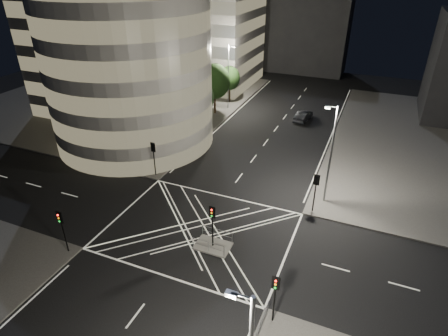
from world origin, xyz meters
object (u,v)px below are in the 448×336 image
at_px(traffic_signal_nr, 275,291).
at_px(street_lamp_left_near, 171,113).
at_px(traffic_signal_fr, 316,186).
at_px(traffic_signal_nl, 62,224).
at_px(traffic_signal_fl, 154,153).
at_px(street_lamp_left_far, 229,75).
at_px(traffic_signal_island, 212,219).
at_px(sedan, 303,116).
at_px(central_island, 213,246).
at_px(street_lamp_right_far, 330,152).

xyz_separation_m(traffic_signal_nr, street_lamp_left_near, (-18.24, 18.80, 2.63)).
bearing_deg(traffic_signal_fr, traffic_signal_nl, -142.31).
xyz_separation_m(traffic_signal_fl, traffic_signal_nl, (0.00, -13.60, 0.00)).
bearing_deg(street_lamp_left_far, street_lamp_left_near, -90.00).
relative_size(traffic_signal_island, street_lamp_left_near, 0.40).
bearing_deg(traffic_signal_fl, sedan, 62.94).
height_order(traffic_signal_nr, sedan, traffic_signal_nr).
bearing_deg(traffic_signal_nr, central_island, 142.07).
bearing_deg(traffic_signal_fl, street_lamp_left_near, 96.97).
height_order(traffic_signal_fr, traffic_signal_nr, same).
bearing_deg(traffic_signal_nr, traffic_signal_fr, 90.00).
bearing_deg(street_lamp_left_far, traffic_signal_island, -70.05).
height_order(traffic_signal_nl, street_lamp_right_far, street_lamp_right_far).
bearing_deg(traffic_signal_island, traffic_signal_nl, -153.86).
height_order(central_island, traffic_signal_island, traffic_signal_island).
bearing_deg(sedan, central_island, 96.24).
xyz_separation_m(traffic_signal_island, sedan, (0.86, 31.12, -2.17)).
xyz_separation_m(traffic_signal_fl, street_lamp_left_near, (-0.64, 5.20, 2.63)).
relative_size(traffic_signal_fr, traffic_signal_nr, 1.00).
xyz_separation_m(traffic_signal_nr, traffic_signal_island, (-6.80, 5.30, 0.00)).
distance_m(traffic_signal_nr, street_lamp_right_far, 16.03).
height_order(traffic_signal_fr, street_lamp_left_near, street_lamp_left_near).
xyz_separation_m(traffic_signal_fr, traffic_signal_island, (-6.80, -8.30, 0.00)).
distance_m(traffic_signal_fl, street_lamp_left_near, 5.86).
height_order(traffic_signal_island, street_lamp_right_far, street_lamp_right_far).
distance_m(street_lamp_left_near, sedan, 22.01).
xyz_separation_m(central_island, traffic_signal_fr, (6.80, 8.30, 2.84)).
distance_m(traffic_signal_fl, traffic_signal_fr, 17.60).
height_order(traffic_signal_island, sedan, traffic_signal_island).
bearing_deg(street_lamp_left_far, traffic_signal_nl, -89.01).
xyz_separation_m(traffic_signal_nr, street_lamp_right_far, (0.64, 15.80, 2.63)).
xyz_separation_m(traffic_signal_fl, traffic_signal_island, (10.80, -8.30, 0.00)).
xyz_separation_m(street_lamp_left_far, sedan, (12.30, -0.38, -4.79)).
xyz_separation_m(traffic_signal_nr, street_lamp_left_far, (-18.24, 36.80, 2.63)).
relative_size(traffic_signal_fr, street_lamp_left_far, 0.40).
bearing_deg(sedan, traffic_signal_island, 96.24).
relative_size(traffic_signal_fl, sedan, 0.88).
height_order(central_island, traffic_signal_nr, traffic_signal_nr).
bearing_deg(traffic_signal_island, traffic_signal_fr, 50.67).
xyz_separation_m(traffic_signal_fl, street_lamp_right_far, (18.24, 2.20, 2.63)).
xyz_separation_m(traffic_signal_fl, street_lamp_left_far, (-0.64, 23.20, 2.63)).
bearing_deg(sedan, traffic_signal_nl, 80.07).
height_order(traffic_signal_nl, street_lamp_left_far, street_lamp_left_far).
height_order(traffic_signal_fl, sedan, traffic_signal_fl).
distance_m(traffic_signal_nl, street_lamp_left_near, 18.99).
bearing_deg(traffic_signal_fr, sedan, 104.59).
height_order(traffic_signal_nl, sedan, traffic_signal_nl).
relative_size(traffic_signal_fr, traffic_signal_island, 1.00).
relative_size(traffic_signal_nl, street_lamp_left_far, 0.40).
relative_size(central_island, street_lamp_left_far, 0.30).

